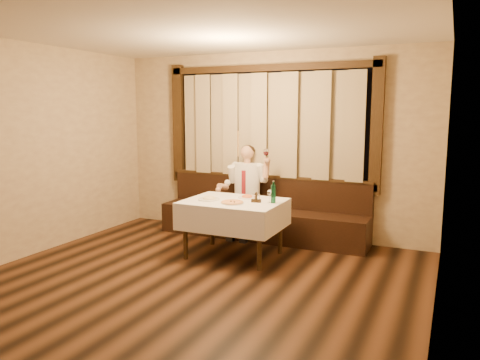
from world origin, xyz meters
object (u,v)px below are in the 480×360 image
at_px(pasta_cream, 209,197).
at_px(cruet_caddy, 256,199).
at_px(dining_table, 234,208).
at_px(seated_man, 246,184).
at_px(pizza, 232,202).
at_px(pasta_red, 247,195).
at_px(banquette, 263,217).
at_px(green_bottle, 273,193).

distance_m(pasta_cream, cruet_caddy, 0.63).
relative_size(dining_table, seated_man, 0.90).
bearing_deg(pizza, dining_table, 110.35).
xyz_separation_m(pasta_red, seated_man, (-0.34, 0.70, 0.03)).
height_order(banquette, pasta_cream, banquette).
xyz_separation_m(dining_table, pasta_red, (0.09, 0.23, 0.14)).
height_order(pasta_red, seated_man, seated_man).
xyz_separation_m(banquette, pasta_cream, (-0.31, -1.13, 0.48)).
xyz_separation_m(banquette, seated_man, (-0.25, -0.09, 0.51)).
bearing_deg(pasta_red, seated_man, 115.76).
distance_m(banquette, pasta_cream, 1.26).
distance_m(green_bottle, seated_man, 1.17).
height_order(pizza, pasta_red, pasta_red).
relative_size(pizza, cruet_caddy, 2.34).
bearing_deg(seated_man, pasta_cream, -93.48).
height_order(pasta_cream, seated_man, seated_man).
height_order(pizza, seated_man, seated_man).
distance_m(pasta_red, cruet_caddy, 0.31).
bearing_deg(cruet_caddy, pasta_red, 127.80).
xyz_separation_m(dining_table, pizza, (0.07, -0.18, 0.12)).
bearing_deg(pasta_cream, seated_man, 86.52).
xyz_separation_m(pasta_cream, cruet_caddy, (0.62, 0.12, 0.01)).
height_order(cruet_caddy, seated_man, seated_man).
bearing_deg(pizza, pasta_cream, 168.00).
distance_m(banquette, dining_table, 1.08).
xyz_separation_m(cruet_caddy, seated_man, (-0.56, 0.92, 0.02)).
height_order(pasta_cream, cruet_caddy, cruet_caddy).
relative_size(pasta_red, pasta_cream, 0.88).
xyz_separation_m(dining_table, seated_man, (-0.25, 0.93, 0.17)).
bearing_deg(seated_man, dining_table, -75.28).
xyz_separation_m(pasta_cream, green_bottle, (0.84, 0.17, 0.08)).
bearing_deg(green_bottle, seated_man, 131.65).
bearing_deg(pizza, banquette, 93.23).
distance_m(pizza, pasta_cream, 0.39).
bearing_deg(green_bottle, banquette, 118.88).
relative_size(pizza, green_bottle, 1.04).
bearing_deg(banquette, cruet_caddy, -72.74).
distance_m(pizza, pasta_red, 0.42).
distance_m(dining_table, seated_man, 0.98).
relative_size(pasta_cream, cruet_caddy, 2.21).
bearing_deg(banquette, green_bottle, -61.12).
bearing_deg(pizza, seated_man, 105.67).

